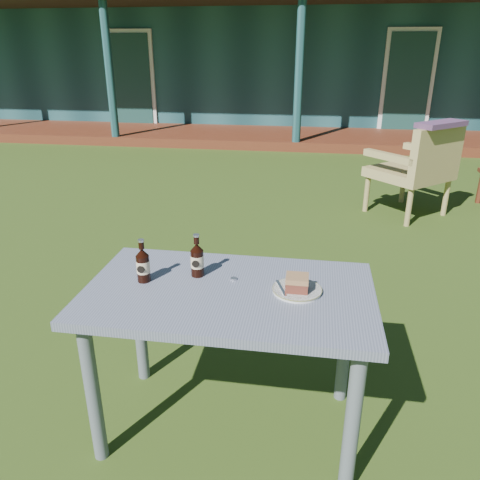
% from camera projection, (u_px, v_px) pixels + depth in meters
% --- Properties ---
extents(ground, '(80.00, 80.00, 0.00)m').
position_uv_depth(ground, '(266.00, 274.00, 3.67)').
color(ground, '#334916').
extents(pavilion, '(15.80, 8.30, 3.45)m').
position_uv_depth(pavilion, '(307.00, 50.00, 11.63)').
color(pavilion, '#1B4448').
rests_on(pavilion, ground).
extents(cafe_table, '(1.20, 0.70, 0.72)m').
position_uv_depth(cafe_table, '(229.00, 311.00, 1.98)').
color(cafe_table, slate).
rests_on(cafe_table, ground).
extents(plate, '(0.20, 0.20, 0.01)m').
position_uv_depth(plate, '(297.00, 290.00, 1.92)').
color(plate, silver).
rests_on(plate, cafe_table).
extents(cake_slice, '(0.09, 0.09, 0.06)m').
position_uv_depth(cake_slice, '(297.00, 283.00, 1.90)').
color(cake_slice, '#5E291E').
rests_on(cake_slice, plate).
extents(fork, '(0.06, 0.14, 0.00)m').
position_uv_depth(fork, '(281.00, 288.00, 1.92)').
color(fork, silver).
rests_on(fork, plate).
extents(cola_bottle_near, '(0.06, 0.06, 0.19)m').
position_uv_depth(cola_bottle_near, '(197.00, 259.00, 2.03)').
color(cola_bottle_near, black).
rests_on(cola_bottle_near, cafe_table).
extents(cola_bottle_far, '(0.06, 0.06, 0.19)m').
position_uv_depth(cola_bottle_far, '(143.00, 265.00, 1.98)').
color(cola_bottle_far, black).
rests_on(cola_bottle_far, cafe_table).
extents(bottle_cap, '(0.03, 0.03, 0.01)m').
position_uv_depth(bottle_cap, '(234.00, 279.00, 2.02)').
color(bottle_cap, silver).
rests_on(bottle_cap, cafe_table).
extents(armchair_left, '(0.96, 0.96, 0.95)m').
position_uv_depth(armchair_left, '(418.00, 166.00, 4.76)').
color(armchair_left, '#A39051').
rests_on(armchair_left, ground).
extents(floral_throw, '(0.55, 0.53, 0.05)m').
position_uv_depth(floral_throw, '(442.00, 124.00, 4.44)').
color(floral_throw, '#543556').
rests_on(floral_throw, armchair_left).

